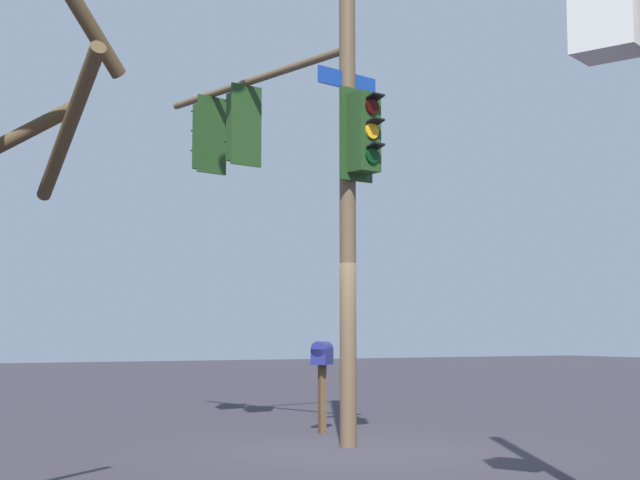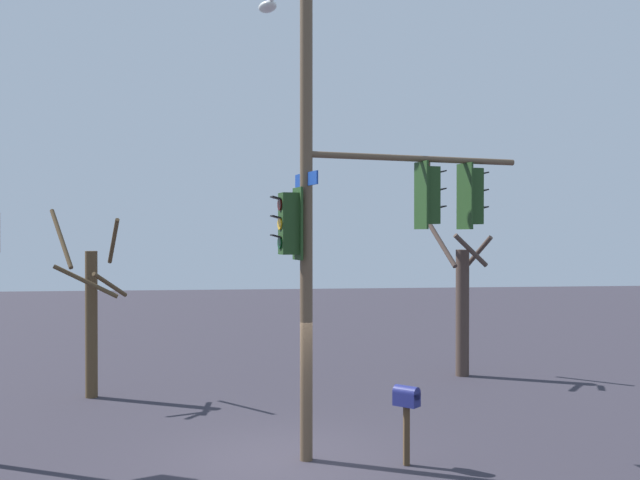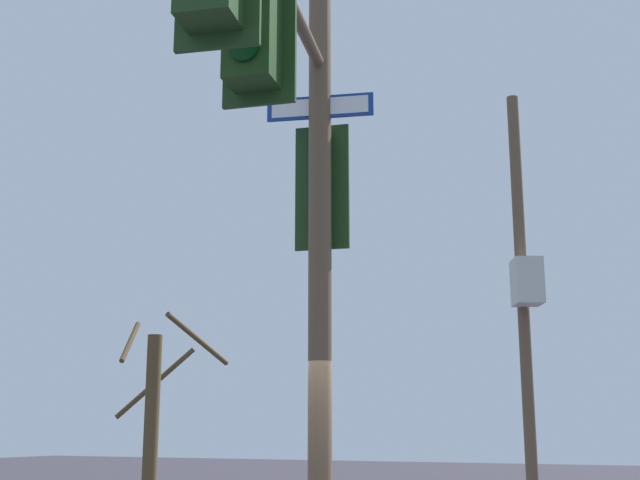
{
  "view_description": "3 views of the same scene",
  "coord_description": "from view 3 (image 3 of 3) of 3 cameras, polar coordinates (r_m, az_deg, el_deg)",
  "views": [
    {
      "loc": [
        -10.89,
        6.13,
        1.53
      ],
      "look_at": [
        0.76,
        0.12,
        2.84
      ],
      "focal_mm": 52.57,
      "sensor_mm": 36.0,
      "label": 1
    },
    {
      "loc": [
        -0.91,
        -13.13,
        4.11
      ],
      "look_at": [
        0.7,
        0.45,
        3.98
      ],
      "focal_mm": 40.76,
      "sensor_mm": 36.0,
      "label": 2
    },
    {
      "loc": [
        7.73,
        3.36,
        1.87
      ],
      "look_at": [
        0.58,
        -0.03,
        3.64
      ],
      "focal_mm": 47.5,
      "sensor_mm": 36.0,
      "label": 3
    }
  ],
  "objects": [
    {
      "name": "main_signal_pole_assembly",
      "position": [
        7.83,
        -0.46,
        10.63
      ],
      "size": [
        5.15,
        3.21,
        9.25
      ],
      "rotation": [
        0.0,
        0.0,
        0.25
      ],
      "color": "brown",
      "rests_on": "ground"
    },
    {
      "name": "secondary_pole_assembly",
      "position": [
        13.81,
        13.64,
        -4.03
      ],
      "size": [
        0.76,
        0.61,
        7.34
      ],
      "rotation": [
        0.0,
        0.0,
        0.42
      ],
      "color": "brown",
      "rests_on": "ground"
    },
    {
      "name": "bare_tree_across_street",
      "position": [
        16.88,
        -11.15,
        -11.75
      ],
      "size": [
        2.12,
        2.15,
        3.99
      ],
      "color": "brown",
      "rests_on": "ground"
    }
  ]
}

